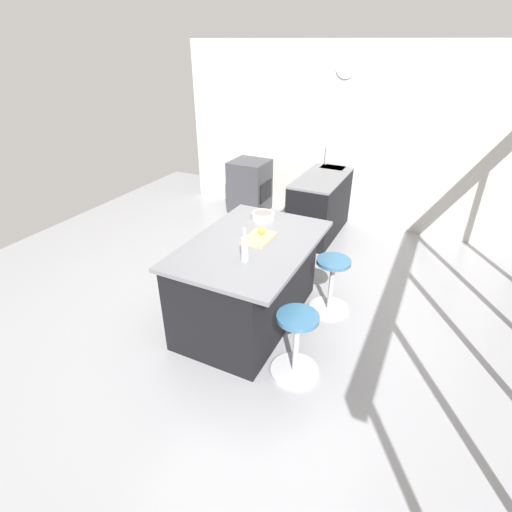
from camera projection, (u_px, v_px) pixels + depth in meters
The scene contains 11 objects.
ground_plane at pixel (260, 325), 4.12m from camera, with size 8.16×8.16×0.00m, color gray.
interior_partition_left at pixel (350, 138), 5.94m from camera, with size 0.15×5.52×2.66m.
sink_cabinet at pixel (327, 197), 6.16m from camera, with size 2.04×0.60×1.18m.
oven_range at pixel (250, 186), 6.69m from camera, with size 0.60×0.61×0.87m.
kitchen_island at pixel (248, 281), 4.01m from camera, with size 1.66×1.13×0.92m.
stool_by_window at pixel (331, 287), 4.21m from camera, with size 0.44×0.44×0.64m.
stool_middle at pixel (296, 346), 3.40m from camera, with size 0.44×0.44×0.64m.
cutting_board at pixel (259, 238), 3.84m from camera, with size 0.36×0.24×0.02m, color tan.
apple_yellow at pixel (262, 231), 3.87m from camera, with size 0.07×0.07×0.07m, color gold.
water_bottle at pixel (245, 248), 3.41m from camera, with size 0.06×0.06×0.31m.
fruit_bowl at pixel (263, 215), 4.25m from camera, with size 0.25×0.25×0.07m.
Camera 1 is at (2.93, 1.41, 2.64)m, focal length 27.41 mm.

